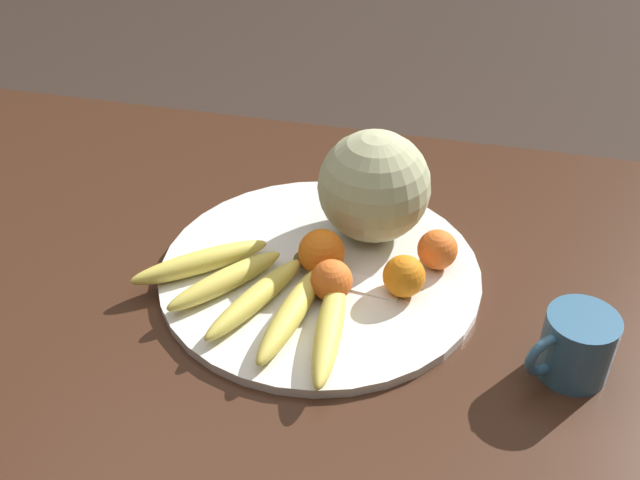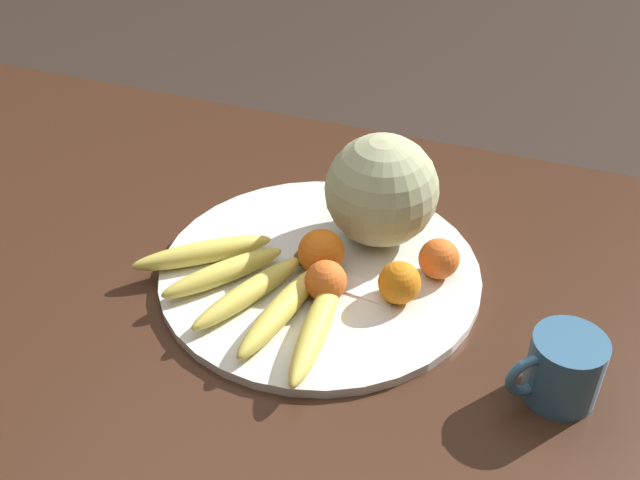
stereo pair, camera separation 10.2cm
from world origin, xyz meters
TOP-DOWN VIEW (x-y plane):
  - kitchen_table at (0.00, 0.00)m, footprint 1.67×0.98m
  - fruit_bowl at (-0.07, -0.06)m, footprint 0.45×0.45m
  - melon at (-0.13, -0.16)m, footprint 0.16×0.16m
  - banana_bunch at (-0.01, 0.03)m, footprint 0.32×0.26m
  - orange_front_left at (-0.19, -0.04)m, footprint 0.06×0.06m
  - orange_front_right at (-0.23, -0.10)m, footprint 0.06×0.06m
  - orange_mid_center at (-0.10, -0.01)m, footprint 0.06×0.06m
  - orange_back_left at (-0.07, -0.06)m, footprint 0.06×0.06m
  - produce_tag at (-0.15, -0.04)m, footprint 0.09×0.05m
  - ceramic_mug at (-0.41, 0.05)m, footprint 0.11×0.10m

SIDE VIEW (x-z plane):
  - kitchen_table at x=0.00m, z-range 0.28..1.00m
  - fruit_bowl at x=-0.07m, z-range 0.72..0.73m
  - produce_tag at x=-0.15m, z-range 0.73..0.73m
  - banana_bunch at x=-0.01m, z-range 0.73..0.76m
  - orange_mid_center at x=-0.10m, z-range 0.73..0.79m
  - orange_front_right at x=-0.23m, z-range 0.73..0.79m
  - orange_front_left at x=-0.19m, z-range 0.73..0.79m
  - ceramic_mug at x=-0.41m, z-range 0.72..0.80m
  - orange_back_left at x=-0.07m, z-range 0.73..0.80m
  - melon at x=-0.13m, z-range 0.73..0.89m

